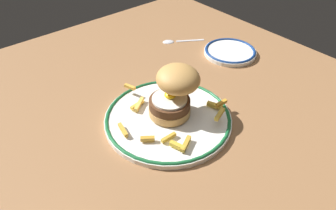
{
  "coord_description": "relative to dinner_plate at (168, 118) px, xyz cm",
  "views": [
    {
      "loc": [
        34.9,
        -35.18,
        47.84
      ],
      "look_at": [
        -5.59,
        -0.81,
        4.6
      ],
      "focal_mm": 33.91,
      "sensor_mm": 36.0,
      "label": 1
    }
  ],
  "objects": [
    {
      "name": "side_plate",
      "position": [
        -10.75,
        33.28,
        -0.0
      ],
      "size": [
        15.32,
        15.32,
        1.6
      ],
      "color": "white",
      "rests_on": "ground_plane"
    },
    {
      "name": "dinner_plate",
      "position": [
        0.0,
        0.0,
        0.0
      ],
      "size": [
        28.36,
        28.36,
        1.6
      ],
      "color": "white",
      "rests_on": "ground_plane"
    },
    {
      "name": "ground_plane",
      "position": [
        5.59,
        0.81,
        -2.84
      ],
      "size": [
        127.52,
        107.89,
        4.0
      ],
      "primitive_type": "cube",
      "color": "#8F623D"
    },
    {
      "name": "burger",
      "position": [
        -0.41,
        2.36,
        6.35
      ],
      "size": [
        10.51,
        11.64,
        11.14
      ],
      "color": "tan",
      "rests_on": "dinner_plate"
    },
    {
      "name": "spoon",
      "position": [
        -27.47,
        25.42,
        -0.48
      ],
      "size": [
        8.7,
        12.06,
        0.9
      ],
      "color": "silver",
      "rests_on": "ground_plane"
    },
    {
      "name": "fries_pile",
      "position": [
        1.56,
        -0.3,
        1.46
      ],
      "size": [
        24.34,
        23.94,
        2.47
      ],
      "color": "gold",
      "rests_on": "dinner_plate"
    }
  ]
}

